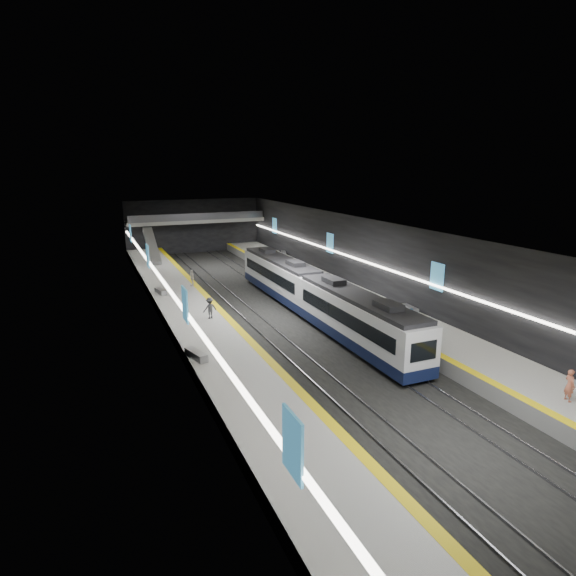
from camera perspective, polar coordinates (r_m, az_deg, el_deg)
name	(u,v)px	position (r m, az deg, el deg)	size (l,w,h in m)	color
ground	(282,317)	(42.43, -0.69, -3.50)	(70.00, 70.00, 0.00)	black
ceiling	(282,227)	(40.67, -0.72, 7.28)	(20.00, 70.00, 0.04)	beige
wall_left	(164,284)	(38.79, -14.50, 0.45)	(0.04, 70.00, 8.00)	black
wall_right	(380,264)	(46.02, 10.91, 2.82)	(0.04, 70.00, 8.00)	black
wall_back	(194,226)	(74.49, -11.08, 7.21)	(20.00, 0.04, 8.00)	black
platform_left	(198,323)	(40.17, -10.66, -4.05)	(5.00, 70.00, 1.00)	slate
tile_surface_left	(197,317)	(40.01, -10.69, -3.36)	(5.00, 70.00, 0.02)	#9D9D98
tactile_strip_left	(224,313)	(40.50, -7.65, -3.00)	(0.60, 70.00, 0.02)	yellow
platform_right	(356,303)	(45.53, 8.08, -1.72)	(5.00, 70.00, 1.00)	slate
tile_surface_right	(356,297)	(45.39, 8.10, -1.11)	(5.00, 70.00, 0.02)	#9D9D98
tactile_strip_right	(336,300)	(44.33, 5.66, -1.40)	(0.60, 70.00, 0.02)	yellow
rails	(282,317)	(42.41, -0.69, -3.42)	(6.52, 70.00, 0.12)	gray
train	(313,293)	(41.95, 2.96, -0.60)	(2.69, 30.05, 3.60)	#10183B
ad_posters	(278,265)	(42.17, -1.22, 2.72)	(19.94, 53.50, 2.20)	teal
cove_light_left	(167,286)	(38.87, -14.19, 0.19)	(0.25, 68.60, 0.12)	white
cove_light_right	(379,266)	(45.95, 10.69, 2.56)	(0.25, 68.60, 0.12)	white
mezzanine_bridge	(197,221)	(72.36, -10.77, 7.84)	(20.00, 3.00, 1.50)	gray
escalator	(152,246)	(64.62, -15.85, 4.86)	(1.20, 8.00, 0.60)	#99999E
bench_left_near	(196,355)	(31.60, -10.82, -7.80)	(0.57, 2.07, 0.50)	#99999E
bench_left_far	(161,292)	(47.70, -14.85, -0.42)	(0.52, 1.87, 0.46)	#99999E
bench_right_near	(410,309)	(41.89, 14.25, -2.43)	(0.53, 1.90, 0.46)	#99999E
bench_right_far	(284,253)	(65.93, -0.52, 4.13)	(0.55, 1.99, 0.49)	#99999E
passenger_right_a	(570,386)	(29.54, 30.40, -9.95)	(0.64, 0.42, 1.76)	#C46449
passenger_right_b	(411,318)	(37.72, 14.38, -3.48)	(0.74, 0.58, 1.53)	teal
passenger_left_a	(192,278)	(50.04, -11.31, 1.18)	(0.97, 0.40, 1.66)	silver
passenger_left_b	(210,308)	(39.14, -9.24, -2.38)	(1.13, 0.65, 1.74)	#404248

